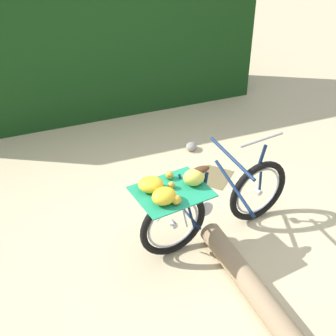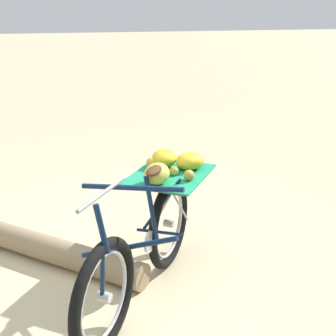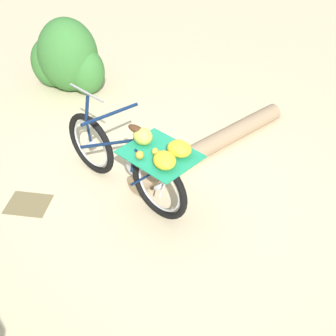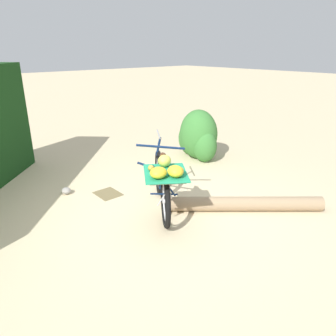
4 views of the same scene
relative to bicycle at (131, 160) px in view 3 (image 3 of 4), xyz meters
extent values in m
plane|color=beige|center=(-0.05, -0.16, -0.49)|extent=(60.00, 60.00, 0.00)
torus|color=black|center=(-0.55, 0.38, -0.13)|extent=(0.64, 0.47, 0.73)
torus|color=#B7B7BC|center=(-0.55, 0.38, -0.13)|extent=(0.48, 0.34, 0.57)
cylinder|color=#B7B7BC|center=(-0.55, 0.38, -0.13)|extent=(0.09, 0.10, 0.06)
torus|color=black|center=(0.32, -0.22, -0.13)|extent=(0.64, 0.47, 0.73)
torus|color=#B7B7BC|center=(0.32, -0.22, -0.13)|extent=(0.48, 0.34, 0.57)
cylinder|color=#B7B7BC|center=(0.32, -0.22, -0.13)|extent=(0.09, 0.10, 0.06)
cylinder|color=#0F2347|center=(-0.28, 0.19, 0.04)|extent=(0.43, 0.60, 0.30)
cylinder|color=#0F2347|center=(-0.22, 0.15, 0.43)|extent=(0.43, 0.61, 0.11)
cylinder|color=#0F2347|center=(0.04, -0.03, 0.15)|extent=(0.09, 0.11, 0.49)
cylinder|color=#0F2347|center=(0.16, -0.11, -0.11)|extent=(0.24, 0.33, 0.05)
cylinder|color=#0F2347|center=(0.19, -0.14, 0.10)|extent=(0.20, 0.28, 0.47)
cylinder|color=#0F2347|center=(-0.55, 0.38, 0.02)|extent=(0.05, 0.06, 0.30)
cylinder|color=#0F2347|center=(-0.54, 0.37, 0.32)|extent=(0.08, 0.10, 0.30)
cylinder|color=gray|center=(-0.51, 0.35, 0.53)|extent=(0.44, 0.32, 0.02)
ellipsoid|color=#4C2D19|center=(0.09, -0.06, 0.42)|extent=(0.23, 0.20, 0.06)
cylinder|color=#B7B7BC|center=(0.01, 0.00, -0.10)|extent=(0.14, 0.11, 0.16)
cylinder|color=#B7B7BC|center=(0.24, -0.17, 0.06)|extent=(0.13, 0.18, 0.39)
cylinder|color=#B7B7BC|center=(0.41, -0.29, 0.06)|extent=(0.15, 0.21, 0.39)
cube|color=brown|center=(0.33, -0.23, 0.27)|extent=(0.74, 0.70, 0.02)
cube|color=#1E8C60|center=(0.33, -0.23, 0.28)|extent=(0.87, 0.83, 0.01)
ellipsoid|color=#CCC64C|center=(0.15, -0.09, 0.37)|extent=(0.27, 0.27, 0.16)
ellipsoid|color=gold|center=(0.41, -0.41, 0.36)|extent=(0.29, 0.30, 0.14)
ellipsoid|color=gold|center=(0.51, -0.23, 0.36)|extent=(0.29, 0.28, 0.14)
sphere|color=gold|center=(0.49, -0.12, 0.33)|extent=(0.09, 0.09, 0.09)
sphere|color=#B29333|center=(0.29, -0.25, 0.32)|extent=(0.07, 0.07, 0.07)
sphere|color=#B29333|center=(0.17, -0.33, 0.33)|extent=(0.08, 0.08, 0.08)
cylinder|color=#937A5B|center=(0.75, 0.93, -0.38)|extent=(1.69, 1.90, 0.22)
ellipsoid|color=#387533|center=(-1.38, 2.18, 0.04)|extent=(0.85, 0.76, 1.06)
ellipsoid|color=#387533|center=(-1.68, 2.25, -0.12)|extent=(0.58, 0.53, 0.74)
ellipsoid|color=#387533|center=(-1.12, 2.10, -0.15)|extent=(0.53, 0.48, 0.69)
cylinder|color=#4C3823|center=(-1.38, 2.18, -0.39)|extent=(0.08, 0.08, 0.21)
cube|color=olive|center=(-1.07, -0.29, -0.49)|extent=(0.44, 0.36, 0.01)
camera|label=1|loc=(3.55, 1.25, 3.01)|focal=51.55mm
camera|label=2|loc=(-2.94, 0.53, 1.55)|focal=49.94mm
camera|label=3|loc=(0.93, -3.60, 2.84)|focal=49.51mm
camera|label=4|loc=(3.19, -2.69, 1.78)|focal=33.99mm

